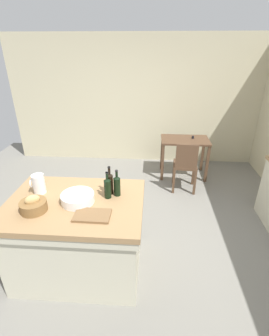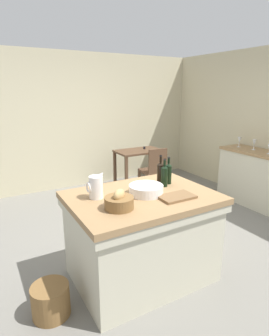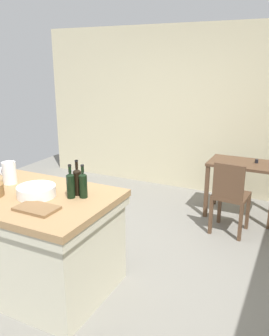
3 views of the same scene
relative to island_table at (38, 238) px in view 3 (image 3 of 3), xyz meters
The scene contains 11 objects.
ground_plane 0.90m from the island_table, 54.67° to the left, with size 6.76×6.76×0.00m, color slate.
wall_back 3.34m from the island_table, 82.32° to the left, with size 5.32×0.12×2.60m, color beige.
island_table is the anchor object (origin of this frame).
writing_desk 2.82m from the island_table, 59.93° to the left, with size 0.90×0.56×0.81m.
wooden_chair 2.29m from the island_table, 53.27° to the left, with size 0.43×0.43×0.92m.
pitcher 0.69m from the island_table, 161.04° to the left, with size 0.17×0.13×0.26m.
wash_bowl 0.47m from the island_table, ahead, with size 0.34×0.34×0.09m, color white.
cutting_board 0.55m from the island_table, 44.02° to the right, with size 0.34×0.21×0.02m, color brown.
wine_bottle_dark 0.71m from the island_table, 20.10° to the left, with size 0.07×0.07×0.30m.
wine_bottle_amber 0.67m from the island_table, 28.62° to the left, with size 0.07×0.07×0.32m.
wine_bottle_green 0.64m from the island_table, 16.91° to the left, with size 0.07×0.07×0.30m.
Camera 3 is at (1.64, -2.79, 2.05)m, focal length 37.27 mm.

